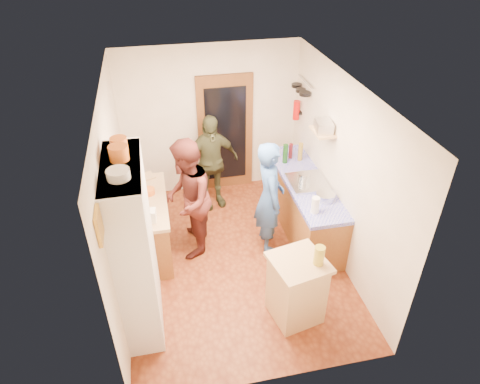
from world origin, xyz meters
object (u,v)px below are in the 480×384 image
object	(u,v)px
hutch_body	(135,249)
person_hob	(272,198)
right_counter_base	(303,205)
person_back	(211,162)
person_left	(190,198)
island_base	(296,290)

from	to	relation	value
hutch_body	person_hob	bearing A→B (deg)	27.01
hutch_body	right_counter_base	xyz separation A→B (m)	(2.50, 1.30, -0.68)
hutch_body	person_hob	size ratio (longest dim) A/B	1.26
person_back	hutch_body	bearing A→B (deg)	-130.94
person_hob	person_back	world-z (taller)	person_hob
person_left	person_back	bearing A→B (deg)	167.14
hutch_body	island_base	distance (m)	1.99
right_counter_base	person_left	xyz separation A→B (m)	(-1.76, -0.13, 0.49)
person_left	person_back	xyz separation A→B (m)	(0.46, 1.06, -0.08)
island_base	person_hob	xyz separation A→B (m)	(0.05, 1.35, 0.44)
island_base	person_back	world-z (taller)	person_back
person_hob	person_back	size ratio (longest dim) A/B	1.05
hutch_body	person_left	world-z (taller)	hutch_body
person_left	hutch_body	bearing A→B (deg)	-21.56
island_base	person_left	distance (m)	1.96
hutch_body	person_left	size ratio (longest dim) A/B	1.21
island_base	person_back	distance (m)	2.72
island_base	hutch_body	bearing A→B (deg)	168.18
person_back	island_base	bearing A→B (deg)	-88.94
person_left	person_hob	bearing A→B (deg)	90.56
person_hob	right_counter_base	bearing A→B (deg)	-58.31
hutch_body	island_base	size ratio (longest dim) A/B	2.56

